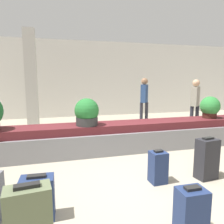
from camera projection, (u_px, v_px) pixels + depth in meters
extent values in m
plane|color=#9E937F|center=(139.00, 183.00, 3.40)|extent=(18.00, 18.00, 0.00)
cube|color=silver|center=(82.00, 79.00, 9.31)|extent=(18.00, 0.06, 3.20)
cube|color=gray|center=(112.00, 141.00, 4.90)|extent=(8.90, 0.79, 0.46)
cube|color=#5B1E23|center=(112.00, 127.00, 4.86)|extent=(8.55, 0.63, 0.17)
cube|color=beige|center=(31.00, 79.00, 7.15)|extent=(0.36, 0.36, 3.20)
cube|color=black|center=(27.00, 186.00, 1.75)|extent=(0.21, 0.09, 0.03)
cube|color=navy|center=(158.00, 167.00, 3.38)|extent=(0.25, 0.24, 0.49)
cube|color=black|center=(158.00, 151.00, 3.34)|extent=(0.14, 0.09, 0.03)
cube|color=navy|center=(38.00, 198.00, 2.49)|extent=(0.38, 0.25, 0.50)
cube|color=black|center=(36.00, 176.00, 2.45)|extent=(0.21, 0.09, 0.03)
cube|color=#232328|center=(207.00, 159.00, 3.51)|extent=(0.35, 0.26, 0.65)
cube|color=black|center=(208.00, 138.00, 3.46)|extent=(0.19, 0.10, 0.03)
cube|color=navy|center=(191.00, 213.00, 2.21)|extent=(0.29, 0.23, 0.51)
cube|color=black|center=(193.00, 188.00, 2.17)|extent=(0.16, 0.08, 0.03)
cylinder|color=#381914|center=(209.00, 115.00, 5.49)|extent=(0.34, 0.34, 0.17)
sphere|color=#2D7F38|center=(210.00, 106.00, 5.46)|extent=(0.48, 0.48, 0.48)
cylinder|color=#2D2D2D|center=(87.00, 121.00, 4.61)|extent=(0.46, 0.46, 0.18)
sphere|color=#236B2D|center=(87.00, 110.00, 4.57)|extent=(0.51, 0.51, 0.51)
cylinder|color=#282833|center=(191.00, 118.00, 6.89)|extent=(0.11, 0.11, 0.76)
cylinder|color=#282833|center=(197.00, 118.00, 6.94)|extent=(0.11, 0.11, 0.76)
cube|color=gray|center=(195.00, 96.00, 6.81)|extent=(0.36, 0.34, 0.61)
sphere|color=tan|center=(196.00, 83.00, 6.75)|extent=(0.22, 0.22, 0.22)
cylinder|color=#282833|center=(141.00, 114.00, 7.72)|extent=(0.11, 0.11, 0.79)
cylinder|color=#282833|center=(146.00, 113.00, 7.77)|extent=(0.11, 0.11, 0.79)
cube|color=navy|center=(144.00, 94.00, 7.64)|extent=(0.34, 0.36, 0.62)
sphere|color=#936B4C|center=(145.00, 81.00, 7.57)|extent=(0.23, 0.23, 0.23)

